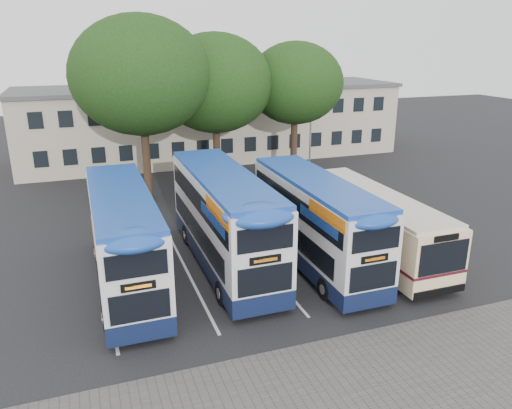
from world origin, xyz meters
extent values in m
plane|color=black|center=(0.00, 0.00, 0.00)|extent=(120.00, 120.00, 0.00)
cube|color=#595654|center=(-2.00, -5.00, 0.01)|extent=(40.00, 6.00, 0.01)
cube|color=silver|center=(-10.75, 5.00, 0.01)|extent=(0.12, 11.00, 0.01)
cube|color=silver|center=(-7.25, 5.00, 0.01)|extent=(0.12, 11.00, 0.01)
cube|color=silver|center=(-3.75, 5.00, 0.01)|extent=(0.12, 11.00, 0.01)
cube|color=silver|center=(-0.25, 5.00, 0.01)|extent=(0.12, 11.00, 0.01)
cube|color=silver|center=(3.25, 5.00, 0.01)|extent=(0.12, 11.00, 0.01)
cube|color=#B5A992|center=(0.00, 27.00, 3.00)|extent=(32.00, 8.00, 6.00)
cube|color=#4C4C4F|center=(0.00, 27.00, 6.05)|extent=(32.40, 8.40, 0.30)
cube|color=black|center=(0.00, 22.98, 1.70)|extent=(30.00, 0.06, 1.20)
cube|color=black|center=(0.00, 22.98, 4.50)|extent=(30.00, 0.06, 1.20)
cylinder|color=gray|center=(6.00, 20.00, 4.50)|extent=(0.14, 0.14, 9.00)
cube|color=gray|center=(6.00, 20.00, 9.00)|extent=(0.12, 0.80, 0.12)
cube|color=gray|center=(6.00, 19.60, 8.95)|extent=(0.25, 0.50, 0.12)
cylinder|color=black|center=(-7.31, 16.27, 2.89)|extent=(0.50, 0.50, 5.79)
ellipsoid|color=black|center=(-7.31, 16.27, 7.87)|extent=(8.50, 8.50, 7.22)
cylinder|color=black|center=(-2.14, 18.27, 2.61)|extent=(0.50, 0.50, 5.23)
ellipsoid|color=black|center=(-2.14, 18.27, 7.11)|extent=(7.88, 7.88, 6.70)
cylinder|color=black|center=(3.87, 18.38, 2.55)|extent=(0.50, 0.50, 5.09)
ellipsoid|color=black|center=(3.87, 18.38, 6.93)|extent=(6.90, 6.90, 5.87)
cube|color=#101A3D|center=(-9.91, 4.50, 0.66)|extent=(2.35, 9.88, 0.75)
cube|color=silver|center=(-9.91, 4.50, 2.49)|extent=(2.35, 9.88, 2.92)
cube|color=#1B45A6|center=(-9.91, 4.50, 4.00)|extent=(2.31, 9.68, 0.28)
cube|color=black|center=(-9.91, 4.78, 1.69)|extent=(2.39, 8.75, 0.94)
cube|color=black|center=(-9.91, 4.50, 3.15)|extent=(2.39, 9.31, 0.85)
cube|color=orange|center=(-8.72, 1.25, 3.67)|extent=(0.02, 3.01, 0.52)
cube|color=black|center=(-9.91, -0.47, 2.40)|extent=(1.13, 0.06, 0.28)
cylinder|color=black|center=(-10.97, 7.37, 0.47)|extent=(0.28, 0.94, 0.94)
cylinder|color=black|center=(-8.84, 7.37, 0.47)|extent=(0.28, 0.94, 0.94)
cylinder|color=black|center=(-10.97, 1.25, 0.47)|extent=(0.28, 0.94, 0.94)
cylinder|color=black|center=(-8.84, 1.25, 0.47)|extent=(0.28, 0.94, 0.94)
cube|color=red|center=(-8.71, 5.67, 3.15)|extent=(0.02, 3.76, 0.80)
cube|color=#101A3D|center=(-5.43, 5.03, 0.70)|extent=(2.49, 10.46, 0.80)
cube|color=silver|center=(-5.43, 5.03, 2.64)|extent=(2.49, 10.46, 3.09)
cube|color=#1B45A6|center=(-5.43, 5.03, 4.24)|extent=(2.44, 10.25, 0.30)
cube|color=black|center=(-5.43, 5.33, 1.79)|extent=(2.53, 9.27, 1.00)
cube|color=black|center=(-5.43, 5.03, 3.34)|extent=(2.53, 9.87, 0.90)
cube|color=orange|center=(-4.17, 1.59, 3.89)|extent=(0.02, 3.19, 0.55)
cube|color=black|center=(-5.43, -0.23, 2.54)|extent=(1.20, 0.06, 0.30)
cylinder|color=black|center=(-6.55, 8.07, 0.50)|extent=(0.30, 1.00, 1.00)
cylinder|color=black|center=(-4.30, 8.07, 0.50)|extent=(0.30, 1.00, 1.00)
cylinder|color=black|center=(-6.55, 1.59, 0.50)|extent=(0.30, 1.00, 1.00)
cylinder|color=black|center=(-4.30, 1.59, 0.50)|extent=(0.30, 1.00, 1.00)
cube|color=#101A3D|center=(-1.49, 3.77, 0.65)|extent=(2.32, 9.75, 0.74)
cube|color=silver|center=(-1.49, 3.77, 2.46)|extent=(2.32, 9.75, 2.88)
cube|color=#1B45A6|center=(-1.49, 3.77, 3.95)|extent=(2.28, 9.56, 0.28)
cube|color=black|center=(-1.49, 4.05, 1.67)|extent=(2.36, 8.64, 0.93)
cube|color=black|center=(-1.49, 3.77, 3.11)|extent=(2.36, 9.20, 0.84)
cube|color=orange|center=(-0.32, 0.57, 3.62)|extent=(0.02, 2.97, 0.51)
cube|color=black|center=(-1.49, -1.14, 2.37)|extent=(1.11, 0.06, 0.28)
cylinder|color=black|center=(-2.54, 6.60, 0.46)|extent=(0.28, 0.93, 0.93)
cylinder|color=black|center=(-0.45, 6.60, 0.46)|extent=(0.28, 0.93, 0.93)
cylinder|color=black|center=(-2.54, 0.57, 0.46)|extent=(0.28, 0.93, 0.93)
cylinder|color=black|center=(-0.45, 0.57, 0.46)|extent=(0.28, 0.93, 0.93)
cube|color=beige|center=(1.63, 3.95, 1.60)|extent=(2.54, 10.17, 2.59)
cube|color=beige|center=(1.63, 3.95, 2.95)|extent=(2.44, 9.76, 0.20)
cube|color=black|center=(1.63, 4.46, 2.03)|extent=(2.58, 8.13, 0.91)
cube|color=#4F0F19|center=(1.63, 3.95, 1.17)|extent=(2.57, 10.19, 0.12)
cube|color=black|center=(1.63, -1.15, 1.93)|extent=(2.24, 0.06, 1.32)
cylinder|color=black|center=(0.48, 0.49, 0.51)|extent=(0.30, 1.02, 1.02)
cylinder|color=black|center=(2.77, 0.49, 0.51)|extent=(0.30, 1.02, 1.02)
cylinder|color=black|center=(0.48, 7.00, 0.51)|extent=(0.30, 1.02, 1.02)
cylinder|color=black|center=(2.77, 7.00, 0.51)|extent=(0.30, 1.02, 1.02)
camera|label=1|loc=(-11.17, -15.33, 10.03)|focal=35.00mm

